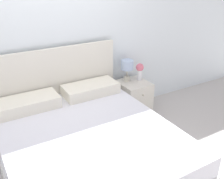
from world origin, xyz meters
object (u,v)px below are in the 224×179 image
object	(u,v)px
nightstand	(134,98)
flower_vase	(140,70)
table_lamp	(127,66)
bed	(85,144)

from	to	relation	value
nightstand	flower_vase	size ratio (longest dim) A/B	2.01
nightstand	flower_vase	world-z (taller)	flower_vase
table_lamp	flower_vase	distance (m)	0.21
table_lamp	bed	bearing A→B (deg)	-143.02
flower_vase	bed	bearing A→B (deg)	-149.35
bed	flower_vase	world-z (taller)	bed
bed	table_lamp	distance (m)	1.43
bed	nightstand	distance (m)	1.34
table_lamp	flower_vase	bearing A→B (deg)	-18.87
bed	nightstand	size ratio (longest dim) A/B	3.96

